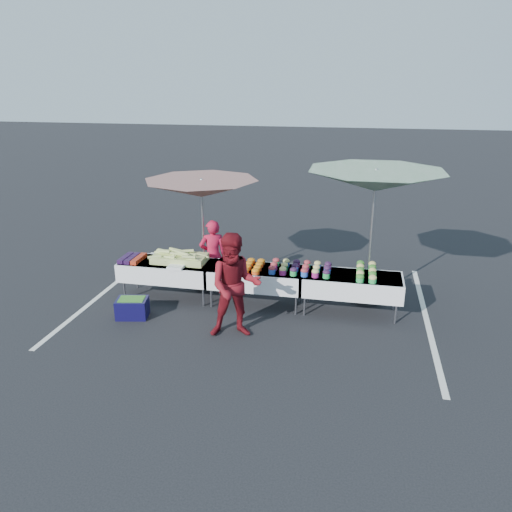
% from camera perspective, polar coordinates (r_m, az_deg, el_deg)
% --- Properties ---
extents(ground, '(80.00, 80.00, 0.00)m').
position_cam_1_polar(ground, '(9.81, 0.00, -5.52)').
color(ground, black).
extents(stripe_left, '(0.10, 5.00, 0.00)m').
position_cam_1_polar(stripe_left, '(10.87, -16.78, -3.82)').
color(stripe_left, silver).
rests_on(stripe_left, ground).
extents(stripe_right, '(0.10, 5.00, 0.00)m').
position_cam_1_polar(stripe_right, '(9.74, 18.90, -6.83)').
color(stripe_right, silver).
rests_on(stripe_right, ground).
extents(table_left, '(1.86, 0.81, 0.75)m').
position_cam_1_polar(table_left, '(10.08, -10.07, -1.54)').
color(table_left, white).
rests_on(table_left, ground).
extents(table_center, '(1.86, 0.81, 0.75)m').
position_cam_1_polar(table_center, '(9.58, 0.00, -2.35)').
color(table_center, white).
rests_on(table_center, ground).
extents(table_right, '(1.86, 0.81, 0.75)m').
position_cam_1_polar(table_right, '(9.41, 10.81, -3.14)').
color(table_right, white).
rests_on(table_right, ground).
extents(berry_punnets, '(0.40, 0.54, 0.08)m').
position_cam_1_polar(berry_punnets, '(10.24, -13.96, -0.26)').
color(berry_punnets, black).
rests_on(berry_punnets, table_left).
extents(corn_pile, '(1.16, 0.57, 0.26)m').
position_cam_1_polar(corn_pile, '(9.95, -8.76, -0.18)').
color(corn_pile, '#BCC766').
rests_on(corn_pile, table_left).
extents(plastic_bags, '(0.30, 0.25, 0.05)m').
position_cam_1_polar(plastic_bags, '(9.65, -9.13, -1.23)').
color(plastic_bags, white).
rests_on(plastic_bags, table_left).
extents(carrot_bowls, '(0.75, 0.69, 0.11)m').
position_cam_1_polar(carrot_bowls, '(9.55, -1.48, -1.05)').
color(carrot_bowls, '#E04D18').
rests_on(carrot_bowls, table_center).
extents(potato_cups, '(1.14, 0.58, 0.16)m').
position_cam_1_polar(potato_cups, '(9.37, 5.10, -1.33)').
color(potato_cups, blue).
rests_on(potato_cups, table_right).
extents(bean_baskets, '(0.36, 0.86, 0.15)m').
position_cam_1_polar(bean_baskets, '(9.40, 12.50, -1.72)').
color(bean_baskets, green).
rests_on(bean_baskets, table_right).
extents(vendor, '(0.64, 0.55, 1.50)m').
position_cam_1_polar(vendor, '(10.26, -4.95, 0.07)').
color(vendor, '#B61435').
rests_on(vendor, ground).
extents(customer, '(1.03, 0.89, 1.82)m').
position_cam_1_polar(customer, '(8.31, -2.41, -3.45)').
color(customer, maroon).
rests_on(customer, ground).
extents(umbrella_left, '(2.46, 2.46, 2.33)m').
position_cam_1_polar(umbrella_left, '(9.97, -6.24, 7.59)').
color(umbrella_left, black).
rests_on(umbrella_left, ground).
extents(umbrella_right, '(3.39, 3.39, 2.64)m').
position_cam_1_polar(umbrella_right, '(9.46, 13.51, 8.26)').
color(umbrella_right, black).
rests_on(umbrella_right, ground).
extents(storage_bin, '(0.63, 0.51, 0.37)m').
position_cam_1_polar(storage_bin, '(9.51, -13.96, -5.72)').
color(storage_bin, '#0D0A36').
rests_on(storage_bin, ground).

